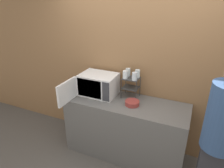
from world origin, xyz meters
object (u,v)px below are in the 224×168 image
at_px(glass_front_left, 125,75).
at_px(dish_rack, 131,84).
at_px(person, 220,134).
at_px(glass_front_right, 134,76).
at_px(microwave, 97,85).
at_px(glass_back_left, 128,72).
at_px(glass_back_right, 138,74).
at_px(bowl, 132,103).

bearing_deg(glass_front_left, dish_rack, 34.24).
bearing_deg(person, glass_front_right, 155.85).
height_order(microwave, glass_back_left, glass_back_left).
xyz_separation_m(dish_rack, glass_back_right, (0.08, 0.06, 0.15)).
distance_m(dish_rack, glass_front_left, 0.17).
relative_size(glass_front_left, glass_back_left, 1.00).
xyz_separation_m(microwave, glass_back_right, (0.57, 0.18, 0.20)).
xyz_separation_m(glass_front_left, glass_back_right, (0.15, 0.11, 0.00)).
distance_m(microwave, person, 1.72).
bearing_deg(microwave, glass_front_right, 6.72).
bearing_deg(dish_rack, person, -25.30).
xyz_separation_m(microwave, glass_back_left, (0.42, 0.18, 0.20)).
bearing_deg(glass_front_right, person, -24.15).
xyz_separation_m(microwave, dish_rack, (0.49, 0.12, 0.06)).
bearing_deg(glass_front_right, glass_back_left, 139.57).
bearing_deg(person, bowl, 162.51).
height_order(glass_front_left, glass_front_right, same).
relative_size(glass_back_left, person, 0.07).
xyz_separation_m(glass_front_right, person, (1.11, -0.50, -0.29)).
relative_size(microwave, glass_front_right, 7.02).
distance_m(glass_back_right, person, 1.29).
bearing_deg(glass_back_right, microwave, -162.39).
bearing_deg(glass_back_right, glass_back_left, 178.43).
bearing_deg(person, microwave, 165.52).
relative_size(glass_back_right, glass_back_left, 1.00).
height_order(glass_front_left, glass_back_left, same).
height_order(dish_rack, glass_back_left, glass_back_left).
bearing_deg(dish_rack, bowl, -64.79).
xyz_separation_m(glass_front_left, bowl, (0.18, -0.17, -0.34)).
height_order(dish_rack, glass_back_right, glass_back_right).
distance_m(glass_front_left, bowl, 0.42).
distance_m(glass_front_left, glass_back_right, 0.18).
relative_size(glass_back_left, bowl, 0.58).
bearing_deg(bowl, person, -17.49).
bearing_deg(bowl, dish_rack, 115.21).
height_order(glass_front_left, bowl, glass_front_left).
relative_size(dish_rack, glass_front_left, 2.67).
height_order(glass_front_right, bowl, glass_front_right).
bearing_deg(microwave, glass_back_left, 23.66).
bearing_deg(bowl, glass_back_right, 95.55).
bearing_deg(bowl, glass_front_right, 102.42).
relative_size(glass_back_right, glass_front_right, 1.00).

